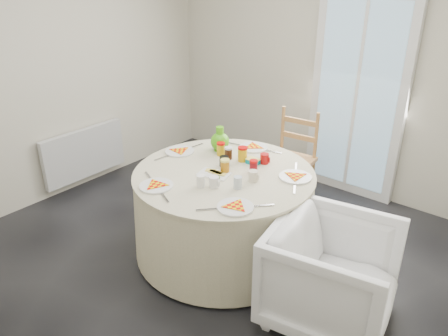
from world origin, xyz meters
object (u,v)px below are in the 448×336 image
Objects in this scene: table at (224,213)px; armchair at (332,273)px; wooden_chair at (290,161)px; green_pitcher at (220,139)px; radiator at (84,153)px.

armchair is (1.08, -0.16, 0.02)m from table.
table is at bearing -94.49° from wooden_chair.
green_pitcher is at bearing -116.99° from wooden_chair.
armchair is at bearing 1.98° from green_pitcher.
radiator is 4.57× the size of green_pitcher.
green_pitcher reaches higher than wooden_chair.
green_pitcher is (-1.40, 0.49, 0.48)m from armchair.
radiator is 0.66× the size of table.
armchair is (3.09, -0.15, 0.01)m from radiator.
armchair is at bearing -54.23° from wooden_chair.
green_pitcher is (-0.30, -0.76, 0.40)m from wooden_chair.
radiator is at bearing -179.81° from table.
green_pitcher is at bearing 60.44° from armchair.
table reaches higher than radiator.
radiator is 2.27m from wooden_chair.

